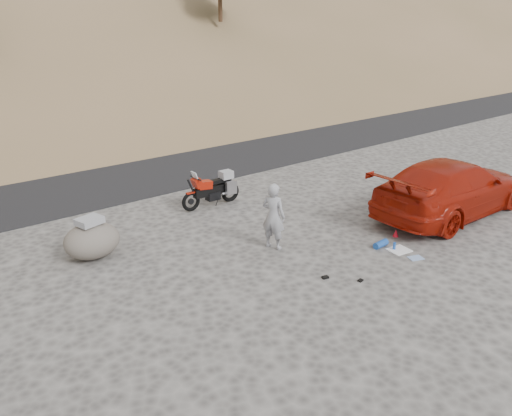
{
  "coord_description": "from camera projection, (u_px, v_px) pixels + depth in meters",
  "views": [
    {
      "loc": [
        -7.95,
        -8.02,
        5.31
      ],
      "look_at": [
        -0.99,
        0.72,
        1.0
      ],
      "focal_mm": 35.0,
      "sensor_mm": 36.0,
      "label": 1
    }
  ],
  "objects": [
    {
      "name": "gear_blue_mat",
      "position": [
        381.0,
        244.0,
        12.23
      ],
      "size": [
        0.43,
        0.19,
        0.17
      ],
      "primitive_type": "cylinder",
      "rotation": [
        0.0,
        1.57,
        0.05
      ],
      "color": "#1A489F",
      "rests_on": "ground"
    },
    {
      "name": "motorcycle",
      "position": [
        214.0,
        189.0,
        14.8
      ],
      "size": [
        1.99,
        0.58,
        1.18
      ],
      "rotation": [
        0.0,
        0.0,
        -0.02
      ],
      "color": "black",
      "rests_on": "ground"
    },
    {
      "name": "red_car",
      "position": [
        448.0,
        213.0,
        14.36
      ],
      "size": [
        5.46,
        2.24,
        1.58
      ],
      "primitive_type": "imported",
      "rotation": [
        0.0,
        0.0,
        1.57
      ],
      "color": "#921508",
      "rests_on": "ground"
    },
    {
      "name": "gear_glove_b",
      "position": [
        360.0,
        280.0,
        10.68
      ],
      "size": [
        0.13,
        0.11,
        0.04
      ],
      "primitive_type": "cube",
      "rotation": [
        0.0,
        0.0,
        0.19
      ],
      "color": "black",
      "rests_on": "ground"
    },
    {
      "name": "gear_funnel",
      "position": [
        396.0,
        233.0,
        12.82
      ],
      "size": [
        0.16,
        0.16,
        0.19
      ],
      "primitive_type": "cone",
      "rotation": [
        0.0,
        0.0,
        -0.06
      ],
      "color": "red",
      "rests_on": "ground"
    },
    {
      "name": "ground",
      "position": [
        305.0,
        245.0,
        12.38
      ],
      "size": [
        140.0,
        140.0,
        0.0
      ],
      "primitive_type": "plane",
      "color": "#43403E",
      "rests_on": "ground"
    },
    {
      "name": "gear_white_cloth",
      "position": [
        399.0,
        250.0,
        12.09
      ],
      "size": [
        0.56,
        0.51,
        0.02
      ],
      "primitive_type": "cube",
      "rotation": [
        0.0,
        0.0,
        -0.15
      ],
      "color": "white",
      "rests_on": "ground"
    },
    {
      "name": "boulder",
      "position": [
        92.0,
        240.0,
        11.61
      ],
      "size": [
        1.35,
        1.16,
        1.02
      ],
      "rotation": [
        0.0,
        0.0,
        0.05
      ],
      "color": "#524D46",
      "rests_on": "ground"
    },
    {
      "name": "man",
      "position": [
        273.0,
        247.0,
        12.25
      ],
      "size": [
        0.6,
        0.71,
        1.65
      ],
      "primitive_type": "imported",
      "rotation": [
        0.0,
        0.0,
        1.97
      ],
      "color": "gray",
      "rests_on": "ground"
    },
    {
      "name": "gear_bottle",
      "position": [
        394.0,
        246.0,
        12.09
      ],
      "size": [
        0.09,
        0.09,
        0.19
      ],
      "primitive_type": "cylinder",
      "rotation": [
        0.0,
        0.0,
        -0.31
      ],
      "color": "#1A489F",
      "rests_on": "ground"
    },
    {
      "name": "gear_glove_a",
      "position": [
        325.0,
        277.0,
        10.8
      ],
      "size": [
        0.17,
        0.14,
        0.04
      ],
      "primitive_type": "cube",
      "rotation": [
        0.0,
        0.0,
        -0.3
      ],
      "color": "black",
      "rests_on": "ground"
    },
    {
      "name": "gear_blue_cloth",
      "position": [
        416.0,
        258.0,
        11.69
      ],
      "size": [
        0.4,
        0.34,
        0.01
      ],
      "primitive_type": "cube",
      "rotation": [
        0.0,
        0.0,
        -0.35
      ],
      "color": "#7E98C3",
      "rests_on": "ground"
    },
    {
      "name": "road",
      "position": [
        141.0,
        166.0,
        18.95
      ],
      "size": [
        120.0,
        7.0,
        0.05
      ],
      "primitive_type": "cube",
      "color": "black",
      "rests_on": "ground"
    }
  ]
}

